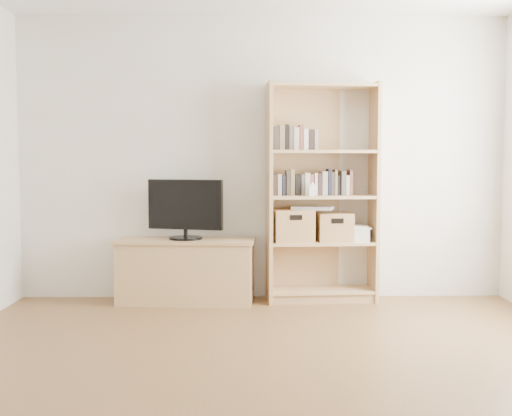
{
  "coord_description": "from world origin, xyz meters",
  "views": [
    {
      "loc": [
        -0.15,
        -3.46,
        1.3
      ],
      "look_at": [
        -0.07,
        1.9,
        0.88
      ],
      "focal_mm": 45.0,
      "sensor_mm": 36.0,
      "label": 1
    }
  ],
  "objects_px": {
    "bookshelf": "(322,193)",
    "basket_left": "(293,225)",
    "tv_stand": "(186,272)",
    "laptop": "(313,208)",
    "baby_monitor": "(312,190)",
    "television": "(185,209)",
    "basket_right": "(335,227)"
  },
  "relations": [
    {
      "from": "tv_stand",
      "to": "bookshelf",
      "type": "distance_m",
      "value": 1.43
    },
    {
      "from": "basket_left",
      "to": "basket_right",
      "type": "xyz_separation_m",
      "value": [
        0.38,
        0.02,
        -0.02
      ]
    },
    {
      "from": "bookshelf",
      "to": "basket_left",
      "type": "distance_m",
      "value": 0.4
    },
    {
      "from": "baby_monitor",
      "to": "basket_right",
      "type": "xyz_separation_m",
      "value": [
        0.22,
        0.12,
        -0.34
      ]
    },
    {
      "from": "baby_monitor",
      "to": "basket_left",
      "type": "height_order",
      "value": "baby_monitor"
    },
    {
      "from": "tv_stand",
      "to": "television",
      "type": "distance_m",
      "value": 0.57
    },
    {
      "from": "tv_stand",
      "to": "laptop",
      "type": "bearing_deg",
      "value": 6.08
    },
    {
      "from": "bookshelf",
      "to": "basket_left",
      "type": "height_order",
      "value": "bookshelf"
    },
    {
      "from": "baby_monitor",
      "to": "television",
      "type": "bearing_deg",
      "value": 169.64
    },
    {
      "from": "basket_left",
      "to": "baby_monitor",
      "type": "bearing_deg",
      "value": -37.08
    },
    {
      "from": "bookshelf",
      "to": "basket_left",
      "type": "xyz_separation_m",
      "value": [
        -0.26,
        -0.02,
        -0.29
      ]
    },
    {
      "from": "basket_right",
      "to": "laptop",
      "type": "bearing_deg",
      "value": -178.53
    },
    {
      "from": "baby_monitor",
      "to": "basket_right",
      "type": "height_order",
      "value": "baby_monitor"
    },
    {
      "from": "basket_left",
      "to": "basket_right",
      "type": "height_order",
      "value": "basket_left"
    },
    {
      "from": "bookshelf",
      "to": "basket_left",
      "type": "relative_size",
      "value": 5.62
    },
    {
      "from": "bookshelf",
      "to": "tv_stand",
      "type": "bearing_deg",
      "value": 178.64
    },
    {
      "from": "bookshelf",
      "to": "basket_right",
      "type": "distance_m",
      "value": 0.34
    },
    {
      "from": "baby_monitor",
      "to": "basket_left",
      "type": "bearing_deg",
      "value": 142.55
    },
    {
      "from": "baby_monitor",
      "to": "basket_right",
      "type": "bearing_deg",
      "value": 21.05
    },
    {
      "from": "tv_stand",
      "to": "bookshelf",
      "type": "bearing_deg",
      "value": 6.51
    },
    {
      "from": "baby_monitor",
      "to": "basket_left",
      "type": "xyz_separation_m",
      "value": [
        -0.16,
        0.09,
        -0.32
      ]
    },
    {
      "from": "bookshelf",
      "to": "baby_monitor",
      "type": "height_order",
      "value": "bookshelf"
    },
    {
      "from": "basket_left",
      "to": "basket_right",
      "type": "relative_size",
      "value": 1.14
    },
    {
      "from": "bookshelf",
      "to": "basket_left",
      "type": "bearing_deg",
      "value": -178.81
    },
    {
      "from": "bookshelf",
      "to": "basket_right",
      "type": "height_order",
      "value": "bookshelf"
    },
    {
      "from": "tv_stand",
      "to": "laptop",
      "type": "height_order",
      "value": "laptop"
    },
    {
      "from": "television",
      "to": "baby_monitor",
      "type": "relative_size",
      "value": 6.97
    },
    {
      "from": "tv_stand",
      "to": "basket_left",
      "type": "distance_m",
      "value": 1.06
    },
    {
      "from": "tv_stand",
      "to": "television",
      "type": "xyz_separation_m",
      "value": [
        0.0,
        0.0,
        0.57
      ]
    },
    {
      "from": "basket_left",
      "to": "laptop",
      "type": "bearing_deg",
      "value": -3.27
    },
    {
      "from": "bookshelf",
      "to": "laptop",
      "type": "relative_size",
      "value": 5.5
    },
    {
      "from": "tv_stand",
      "to": "basket_right",
      "type": "relative_size",
      "value": 3.88
    }
  ]
}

